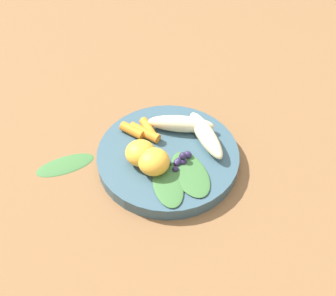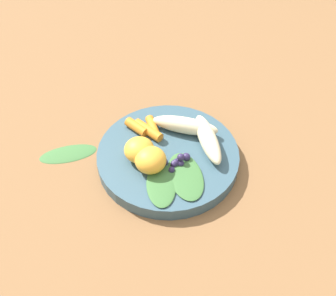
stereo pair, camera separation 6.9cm
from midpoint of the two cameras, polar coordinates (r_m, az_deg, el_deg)
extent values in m
plane|color=brown|center=(0.72, -2.75, -2.10)|extent=(2.40, 2.40, 0.00)
cylinder|color=#385666|center=(0.71, -2.79, -1.41)|extent=(0.26, 0.26, 0.03)
ellipsoid|color=beige|center=(0.73, -0.96, 3.46)|extent=(0.13, 0.07, 0.03)
ellipsoid|color=beige|center=(0.71, 2.78, 1.81)|extent=(0.11, 0.11, 0.03)
ellipsoid|color=#F4A833|center=(0.66, -5.10, -2.18)|extent=(0.05, 0.05, 0.04)
ellipsoid|color=#F4A833|center=(0.68, -6.99, -0.87)|extent=(0.05, 0.05, 0.04)
cylinder|color=orange|center=(0.73, -5.65, 2.79)|extent=(0.05, 0.04, 0.02)
cylinder|color=orange|center=(0.73, -6.19, 2.15)|extent=(0.06, 0.03, 0.02)
cylinder|color=orange|center=(0.73, -7.96, 2.43)|extent=(0.05, 0.03, 0.02)
sphere|color=#2D234C|center=(0.67, -3.17, -2.27)|extent=(0.01, 0.01, 0.01)
sphere|color=#2D234C|center=(0.68, -1.07, -1.94)|extent=(0.01, 0.01, 0.01)
sphere|color=#2D234C|center=(0.67, -1.85, -3.30)|extent=(0.01, 0.01, 0.01)
sphere|color=#2D234C|center=(0.68, -1.55, -2.26)|extent=(0.01, 0.01, 0.01)
sphere|color=#2D234C|center=(0.68, -1.63, -2.30)|extent=(0.01, 0.01, 0.01)
sphere|color=#2D234C|center=(0.67, -1.66, -2.47)|extent=(0.01, 0.01, 0.01)
sphere|color=#2D234C|center=(0.68, -0.67, -2.20)|extent=(0.01, 0.01, 0.01)
sphere|color=#2D234C|center=(0.68, -0.04, -1.27)|extent=(0.01, 0.01, 0.01)
sphere|color=#2D234C|center=(0.67, -0.74, -1.30)|extent=(0.01, 0.01, 0.01)
sphere|color=#2D234C|center=(0.68, -1.37, -2.17)|extent=(0.01, 0.01, 0.01)
sphere|color=#2D234C|center=(0.68, -1.30, -2.14)|extent=(0.01, 0.01, 0.01)
cylinder|color=white|center=(0.66, -1.60, -4.26)|extent=(0.04, 0.04, 0.00)
ellipsoid|color=#3D7038|center=(0.65, -3.10, -5.59)|extent=(0.10, 0.11, 0.00)
ellipsoid|color=#3D7038|center=(0.66, 0.29, -3.96)|extent=(0.12, 0.12, 0.00)
ellipsoid|color=#3D7038|center=(0.75, -17.49, -2.44)|extent=(0.11, 0.11, 0.01)
camera|label=1|loc=(0.03, -92.87, -3.05)|focal=41.49mm
camera|label=2|loc=(0.03, 87.13, 3.05)|focal=41.49mm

